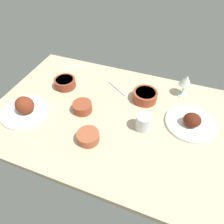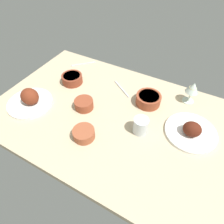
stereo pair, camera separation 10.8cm
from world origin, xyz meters
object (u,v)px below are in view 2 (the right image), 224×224
object	(u,v)px
bowl_soup	(72,79)
plate_center_main	(191,131)
fork_loose	(83,64)
bowl_potatoes	(84,104)
bowl_cream	(84,133)
spoon_loose	(122,89)
water_tumbler	(141,126)
wine_glass	(193,89)
bowl_sauce	(148,99)
plate_near_viewer	(30,100)

from	to	relation	value
bowl_soup	plate_center_main	bearing A→B (deg)	-4.03
fork_loose	bowl_potatoes	bearing A→B (deg)	-99.04
bowl_cream	bowl_potatoes	bearing A→B (deg)	124.04
bowl_potatoes	bowl_cream	xyz separation A→B (cm)	(11.99, -17.75, -0.21)
bowl_soup	fork_loose	xyz separation A→B (cm)	(-6.09, 21.63, -2.73)
spoon_loose	bowl_cream	bearing A→B (deg)	123.75
bowl_cream	water_tumbler	world-z (taller)	water_tumbler
bowl_soup	wine_glass	size ratio (longest dim) A/B	0.98
spoon_loose	fork_loose	bearing A→B (deg)	16.50
plate_center_main	wine_glass	distance (cm)	26.75
bowl_sauce	bowl_cream	bearing A→B (deg)	-116.80
plate_center_main	spoon_loose	xyz separation A→B (cm)	(-47.87, 15.10, -1.87)
bowl_cream	bowl_sauce	xyz separation A→B (cm)	(19.88, 39.37, 0.51)
wine_glass	spoon_loose	size ratio (longest dim) A/B	0.78
bowl_soup	fork_loose	size ratio (longest dim) A/B	0.74
bowl_sauce	water_tumbler	xyz separation A→B (cm)	(4.06, -22.12, 1.27)
bowl_sauce	water_tumbler	size ratio (longest dim) A/B	1.61
water_tumbler	bowl_potatoes	bearing A→B (deg)	179.20
wine_glass	spoon_loose	distance (cm)	43.12
plate_near_viewer	wine_glass	bearing A→B (deg)	30.08
plate_near_viewer	wine_glass	distance (cm)	96.28
bowl_sauce	fork_loose	world-z (taller)	bowl_sauce
plate_near_viewer	plate_center_main	bearing A→B (deg)	14.61
wine_glass	fork_loose	bearing A→B (deg)	178.11
bowl_potatoes	fork_loose	world-z (taller)	bowl_potatoes
bowl_cream	wine_glass	world-z (taller)	wine_glass
bowl_sauce	spoon_loose	xyz separation A→B (cm)	(-19.75, 4.01, -2.95)
plate_center_main	bowl_cream	bearing A→B (deg)	-149.50
plate_near_viewer	wine_glass	xyz separation A→B (cm)	(83.12, 48.15, 6.56)
plate_center_main	water_tumbler	distance (cm)	26.57
plate_near_viewer	plate_center_main	world-z (taller)	plate_near_viewer
plate_near_viewer	wine_glass	size ratio (longest dim) A/B	1.91
spoon_loose	bowl_soup	bearing A→B (deg)	49.94
wine_glass	fork_loose	xyz separation A→B (cm)	(-79.85, 2.64, -9.53)
water_tumbler	spoon_loose	bearing A→B (deg)	132.34
plate_center_main	wine_glass	xyz separation A→B (cm)	(-6.92, 24.67, 7.65)
bowl_potatoes	water_tumbler	bearing A→B (deg)	-0.80
plate_near_viewer	plate_center_main	xyz separation A→B (cm)	(90.04, 23.47, -1.09)
plate_near_viewer	water_tumbler	bearing A→B (deg)	10.68
plate_near_viewer	spoon_loose	xyz separation A→B (cm)	(42.18, 38.57, -2.96)
plate_near_viewer	bowl_potatoes	world-z (taller)	plate_near_viewer
bowl_potatoes	bowl_cream	world-z (taller)	bowl_potatoes
plate_center_main	bowl_soup	bearing A→B (deg)	175.97
fork_loose	spoon_loose	xyz separation A→B (cm)	(38.90, -12.21, 0.00)
plate_near_viewer	fork_loose	bearing A→B (deg)	86.31
bowl_sauce	water_tumbler	world-z (taller)	water_tumbler
water_tumbler	bowl_sauce	bearing A→B (deg)	100.41
wine_glass	fork_loose	world-z (taller)	wine_glass
fork_loose	spoon_loose	world-z (taller)	same
bowl_sauce	fork_loose	xyz separation A→B (cm)	(-58.65, 16.22, -2.95)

